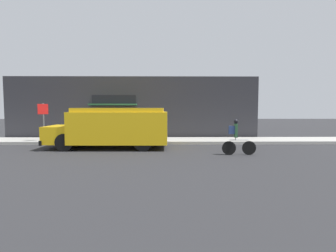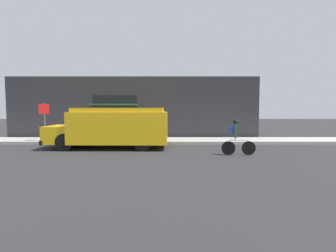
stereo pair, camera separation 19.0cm
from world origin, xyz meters
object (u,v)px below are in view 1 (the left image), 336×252
Objects in this scene: school_bus at (113,127)px; cyclist at (237,138)px; stop_sign_post at (43,116)px; trash_bin at (145,131)px.

school_bus is 6.30m from cyclist.
stop_sign_post reaches higher than school_bus.
school_bus is 2.81× the size of stop_sign_post.
trash_bin is (5.91, 0.68, -1.01)m from stop_sign_post.
stop_sign_post is at bearing 159.32° from school_bus.
school_bus is 4.82m from stop_sign_post.
cyclist is 6.34m from trash_bin.
stop_sign_post is (-4.45, 1.76, 0.55)m from school_bus.
school_bus is 3.87× the size of cyclist.
cyclist is 1.65× the size of trash_bin.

